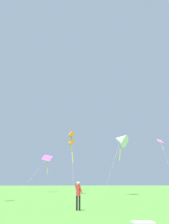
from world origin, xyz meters
The scene contains 5 objects.
kite_orange_box centered at (1.61, 33.65, 8.08)m, with size 1.03×9.06×9.30m.
kite_purple_streamer centered at (-2.46, 42.82, 5.48)m, with size 4.55×9.22×6.74m.
kite_pink_low centered at (19.62, 42.35, 9.08)m, with size 2.35×9.99×10.03m.
kite_white_distant centered at (8.42, 30.12, 7.46)m, with size 4.96×6.06×8.64m.
person_near_tree centered at (0.96, 10.83, 0.95)m, with size 0.49×0.28×1.58m.
Camera 1 is at (-0.19, -4.07, 1.47)m, focal length 39.59 mm.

